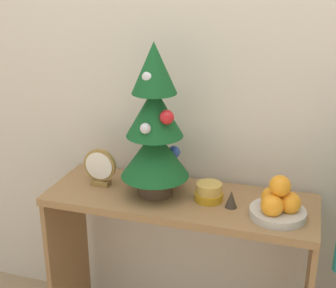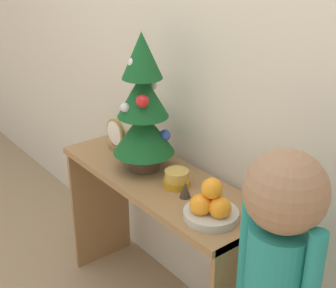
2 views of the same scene
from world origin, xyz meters
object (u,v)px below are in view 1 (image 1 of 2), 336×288
object	(u,v)px
figurine	(231,199)
desk_clock	(100,168)
singing_bowl	(209,192)
mini_tree	(155,126)
fruit_bowl	(278,204)

from	to	relation	value
figurine	desk_clock	bearing A→B (deg)	176.69
singing_bowl	figurine	distance (m)	0.09
mini_tree	fruit_bowl	xyz separation A→B (m)	(0.46, -0.04, -0.23)
desk_clock	figurine	xyz separation A→B (m)	(0.53, -0.03, -0.04)
fruit_bowl	singing_bowl	bearing A→B (deg)	168.09
fruit_bowl	figurine	distance (m)	0.17
singing_bowl	fruit_bowl	bearing A→B (deg)	-11.91
fruit_bowl	singing_bowl	distance (m)	0.26
fruit_bowl	figurine	xyz separation A→B (m)	(-0.17, 0.02, -0.02)
singing_bowl	figurine	xyz separation A→B (m)	(0.09, -0.03, 0.00)
fruit_bowl	figurine	world-z (taller)	fruit_bowl
fruit_bowl	figurine	size ratio (longest dim) A/B	3.00
desk_clock	figurine	size ratio (longest dim) A/B	2.34
mini_tree	fruit_bowl	distance (m)	0.52
singing_bowl	desk_clock	xyz separation A→B (m)	(-0.44, -0.00, 0.04)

